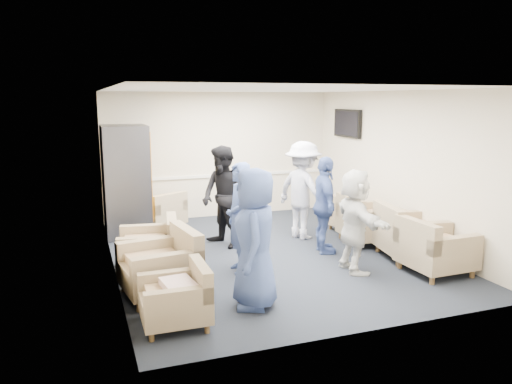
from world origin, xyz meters
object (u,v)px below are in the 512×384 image
object	(u,v)px
armchair_left_near	(179,300)
person_back_left	(223,197)
armchair_corner	(162,213)
person_mid_left	(239,218)
armchair_right_midnear	(407,235)
person_front_left	(255,238)
armchair_right_midfar	(366,223)
armchair_right_near	(433,250)
armchair_right_far	(351,216)
armchair_left_far	(152,249)
person_back_right	(303,190)
person_mid_right	(325,205)
person_front_right	(355,221)
vending_machine	(126,181)
armchair_left_mid	(164,268)

from	to	relation	value
armchair_left_near	person_back_left	xyz separation A→B (m)	(1.34, 2.81, 0.59)
armchair_corner	person_mid_left	xyz separation A→B (m)	(0.69, -2.91, 0.51)
armchair_right_midnear	person_front_left	size ratio (longest dim) A/B	0.61
armchair_left_near	person_front_left	size ratio (longest dim) A/B	0.44
armchair_right_midfar	person_back_left	bearing A→B (deg)	79.63
armchair_right_near	armchair_right_far	bearing A→B (deg)	-3.74
armchair_right_midnear	person_mid_left	world-z (taller)	person_mid_left
armchair_right_midnear	armchair_corner	size ratio (longest dim) A/B	1.00
armchair_left_far	person_back_left	bearing A→B (deg)	131.19
person_front_left	person_back_right	world-z (taller)	person_back_right
armchair_right_midfar	person_mid_right	world-z (taller)	person_mid_right
person_mid_left	person_back_right	size ratio (longest dim) A/B	0.92
person_front_right	armchair_right_midfar	bearing A→B (deg)	-32.49
vending_machine	armchair_corner	bearing A→B (deg)	17.51
armchair_right_far	armchair_corner	distance (m)	3.74
armchair_left_far	armchair_right_midfar	distance (m)	3.84
person_mid_right	person_front_right	world-z (taller)	person_mid_right
armchair_left_near	person_front_left	distance (m)	1.17
armchair_right_far	person_back_right	world-z (taller)	person_back_right
person_back_left	armchair_left_far	bearing A→B (deg)	-78.73
person_mid_left	person_front_right	xyz separation A→B (m)	(1.62, -0.56, -0.05)
armchair_right_midnear	person_mid_right	size ratio (longest dim) A/B	0.66
armchair_right_near	vending_machine	bearing A→B (deg)	45.47
armchair_left_mid	armchair_right_midnear	size ratio (longest dim) A/B	0.98
armchair_right_far	person_front_right	xyz separation A→B (m)	(-1.14, -2.03, 0.48)
armchair_left_near	armchair_right_far	xyz separation A→B (m)	(3.96, 2.95, 0.00)
armchair_corner	vending_machine	distance (m)	1.01
person_front_left	person_mid_left	xyz separation A→B (m)	(0.21, 1.28, -0.05)
armchair_right_near	armchair_left_mid	bearing A→B (deg)	80.75
armchair_corner	person_back_right	bearing A→B (deg)	118.35
vending_machine	person_back_right	size ratio (longest dim) A/B	1.16
person_mid_left	person_back_right	world-z (taller)	person_back_right
armchair_right_far	armchair_right_midfar	bearing A→B (deg)	160.61
vending_machine	person_front_right	distance (m)	4.43
armchair_left_far	armchair_right_midnear	distance (m)	4.05
armchair_left_far	person_mid_left	distance (m)	1.40
armchair_left_mid	person_mid_right	xyz separation A→B (m)	(2.84, 0.94, 0.44)
person_front_right	armchair_right_near	bearing A→B (deg)	-109.54
armchair_left_far	armchair_corner	size ratio (longest dim) A/B	0.92
armchair_right_midfar	armchair_right_far	xyz separation A→B (m)	(0.15, 0.78, -0.07)
vending_machine	person_back_right	xyz separation A→B (m)	(3.03, -1.35, -0.14)
armchair_corner	armchair_left_far	bearing A→B (deg)	49.57
armchair_right_far	person_front_left	bearing A→B (deg)	124.12
armchair_right_near	person_mid_right	bearing A→B (deg)	33.64
person_mid_left	person_front_right	size ratio (longest dim) A/B	1.06
armchair_right_midnear	person_front_left	xyz separation A→B (m)	(-2.97, -0.99, 0.50)
vending_machine	armchair_left_mid	bearing A→B (deg)	-87.41
armchair_corner	armchair_right_midfar	bearing A→B (deg)	117.80
armchair_left_far	armchair_right_midnear	size ratio (longest dim) A/B	0.92
armchair_corner	person_front_right	world-z (taller)	person_front_right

